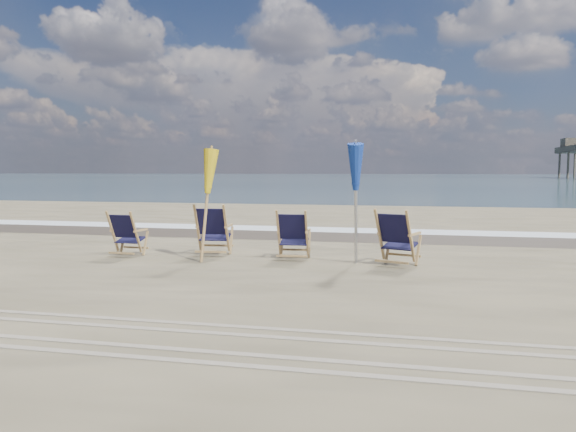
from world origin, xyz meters
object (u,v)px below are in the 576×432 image
object	(u,v)px
beach_chair_0	(136,234)
beach_chair_2	(307,235)
umbrella_yellow	(205,177)
umbrella_blue	(356,172)
beach_chair_3	(410,239)
beach_chair_1	(226,230)

from	to	relation	value
beach_chair_0	beach_chair_2	xyz separation A→B (m)	(3.44, 0.39, 0.02)
umbrella_yellow	umbrella_blue	xyz separation A→B (m)	(2.86, 0.23, 0.10)
beach_chair_2	beach_chair_3	world-z (taller)	beach_chair_3
beach_chair_3	umbrella_blue	size ratio (longest dim) A/B	0.47
beach_chair_2	umbrella_blue	xyz separation A→B (m)	(0.98, -0.29, 1.24)
beach_chair_1	umbrella_blue	distance (m)	2.97
beach_chair_1	beach_chair_0	bearing A→B (deg)	11.77
beach_chair_2	umbrella_yellow	size ratio (longest dim) A/B	0.46
beach_chair_1	umbrella_blue	bearing A→B (deg)	165.20
beach_chair_2	beach_chair_3	xyz separation A→B (m)	(1.98, -0.43, 0.03)
beach_chair_0	beach_chair_3	distance (m)	5.42
beach_chair_2	umbrella_yellow	distance (m)	2.26
beach_chair_3	umbrella_yellow	xyz separation A→B (m)	(-3.86, -0.09, 1.10)
beach_chair_2	umbrella_blue	distance (m)	1.61
beach_chair_0	umbrella_yellow	world-z (taller)	umbrella_yellow
beach_chair_3	umbrella_blue	xyz separation A→B (m)	(-1.00, 0.14, 1.20)
beach_chair_2	umbrella_blue	size ratio (longest dim) A/B	0.44
beach_chair_0	beach_chair_2	bearing A→B (deg)	-171.45
beach_chair_0	beach_chair_1	bearing A→B (deg)	-160.68
beach_chair_0	umbrella_blue	world-z (taller)	umbrella_blue
beach_chair_1	umbrella_yellow	world-z (taller)	umbrella_yellow
beach_chair_0	beach_chair_3	size ratio (longest dim) A/B	0.89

